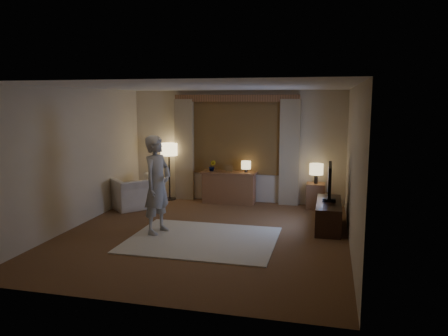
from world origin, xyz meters
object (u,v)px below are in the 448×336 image
(side_table, at_px, (315,196))
(tv_stand, at_px, (328,215))
(armchair, at_px, (136,192))
(person, at_px, (157,185))
(sideboard, at_px, (229,188))

(side_table, distance_m, tv_stand, 1.50)
(armchair, distance_m, tv_stand, 4.22)
(tv_stand, bearing_deg, person, -160.11)
(armchair, xyz_separation_m, person, (1.20, -1.68, 0.55))
(tv_stand, bearing_deg, armchair, 171.81)
(tv_stand, height_order, person, person)
(side_table, height_order, person, person)
(tv_stand, bearing_deg, sideboard, 146.08)
(sideboard, bearing_deg, side_table, -1.45)
(sideboard, distance_m, side_table, 1.98)
(sideboard, height_order, person, person)
(sideboard, height_order, side_table, sideboard)
(armchair, height_order, side_table, armchair)
(armchair, xyz_separation_m, tv_stand, (4.17, -0.60, -0.10))
(armchair, relative_size, person, 0.61)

